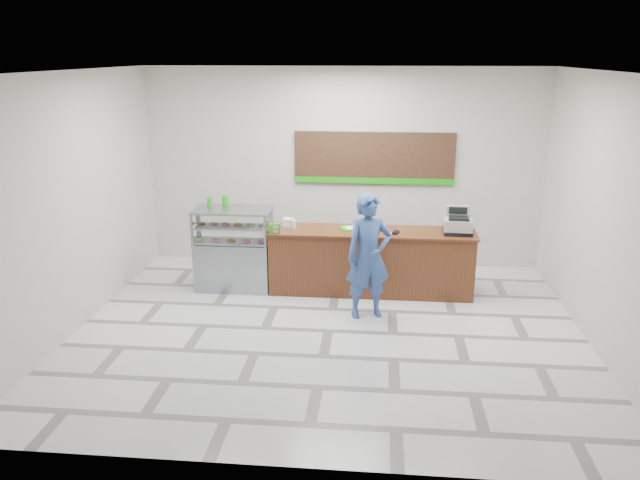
# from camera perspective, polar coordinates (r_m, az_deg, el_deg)

# --- Properties ---
(floor) EXTENTS (7.00, 7.00, 0.00)m
(floor) POSITION_cam_1_polar(r_m,az_deg,el_deg) (8.78, 0.77, -8.31)
(floor) COLOR silver
(floor) RESTS_ON ground
(back_wall) EXTENTS (7.00, 0.00, 7.00)m
(back_wall) POSITION_cam_1_polar(r_m,az_deg,el_deg) (11.11, 2.10, 6.57)
(back_wall) COLOR beige
(back_wall) RESTS_ON floor
(ceiling) EXTENTS (7.00, 7.00, 0.00)m
(ceiling) POSITION_cam_1_polar(r_m,az_deg,el_deg) (7.95, 0.87, 15.19)
(ceiling) COLOR silver
(ceiling) RESTS_ON back_wall
(sales_counter) EXTENTS (3.26, 0.76, 1.03)m
(sales_counter) POSITION_cam_1_polar(r_m,az_deg,el_deg) (10.00, 4.67, -1.96)
(sales_counter) COLOR brown
(sales_counter) RESTS_ON floor
(display_case) EXTENTS (1.22, 0.72, 1.33)m
(display_case) POSITION_cam_1_polar(r_m,az_deg,el_deg) (10.21, -7.86, -0.72)
(display_case) COLOR gray
(display_case) RESTS_ON floor
(menu_board) EXTENTS (2.80, 0.06, 0.90)m
(menu_board) POSITION_cam_1_polar(r_m,az_deg,el_deg) (11.02, 4.98, 7.40)
(menu_board) COLOR black
(menu_board) RESTS_ON back_wall
(cash_register) EXTENTS (0.46, 0.48, 0.41)m
(cash_register) POSITION_cam_1_polar(r_m,az_deg,el_deg) (9.87, 12.47, 1.50)
(cash_register) COLOR black
(cash_register) RESTS_ON sales_counter
(card_terminal) EXTENTS (0.12, 0.17, 0.04)m
(card_terminal) POSITION_cam_1_polar(r_m,az_deg,el_deg) (9.71, 6.93, 0.70)
(card_terminal) COLOR black
(card_terminal) RESTS_ON sales_counter
(serving_tray) EXTENTS (0.45, 0.39, 0.02)m
(serving_tray) POSITION_cam_1_polar(r_m,az_deg,el_deg) (9.93, 3.05, 1.11)
(serving_tray) COLOR #23BE00
(serving_tray) RESTS_ON sales_counter
(napkin_box) EXTENTS (0.19, 0.19, 0.13)m
(napkin_box) POSITION_cam_1_polar(r_m,az_deg,el_deg) (10.05, -2.96, 1.63)
(napkin_box) COLOR white
(napkin_box) RESTS_ON sales_counter
(straw_cup) EXTENTS (0.09, 0.09, 0.13)m
(straw_cup) POSITION_cam_1_polar(r_m,az_deg,el_deg) (9.96, -2.43, 1.48)
(straw_cup) COLOR silver
(straw_cup) RESTS_ON sales_counter
(promo_box) EXTENTS (0.19, 0.14, 0.15)m
(promo_box) POSITION_cam_1_polar(r_m,az_deg,el_deg) (9.70, -4.18, 1.09)
(promo_box) COLOR #179B0F
(promo_box) RESTS_ON sales_counter
(donut_decal) EXTENTS (0.14, 0.14, 0.00)m
(donut_decal) POSITION_cam_1_polar(r_m,az_deg,el_deg) (9.72, 6.59, 0.62)
(donut_decal) COLOR #D96093
(donut_decal) RESTS_ON sales_counter
(green_cup_left) EXTENTS (0.08, 0.08, 0.13)m
(green_cup_left) POSITION_cam_1_polar(r_m,az_deg,el_deg) (10.31, -10.07, 3.49)
(green_cup_left) COLOR #179B0F
(green_cup_left) RESTS_ON display_case
(green_cup_right) EXTENTS (0.10, 0.10, 0.16)m
(green_cup_right) POSITION_cam_1_polar(r_m,az_deg,el_deg) (10.28, -8.66, 3.60)
(green_cup_right) COLOR #179B0F
(green_cup_right) RESTS_ON display_case
(customer) EXTENTS (0.77, 0.63, 1.83)m
(customer) POSITION_cam_1_polar(r_m,az_deg,el_deg) (8.97, 4.47, -1.51)
(customer) COLOR #304F8F
(customer) RESTS_ON floor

